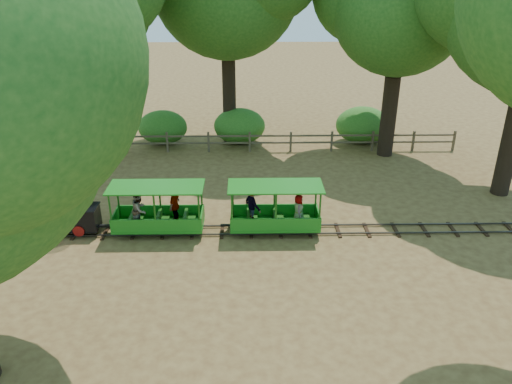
{
  "coord_description": "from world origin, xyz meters",
  "views": [
    {
      "loc": [
        -1.09,
        -15.01,
        8.44
      ],
      "look_at": [
        -0.82,
        0.5,
        1.27
      ],
      "focal_mm": 35.0,
      "sensor_mm": 36.0,
      "label": 1
    }
  ],
  "objects_px": {
    "carriage_rear": "(271,211)",
    "fence": "(270,140)",
    "carriage_front": "(157,212)",
    "locomotive": "(52,186)"
  },
  "relations": [
    {
      "from": "carriage_rear",
      "to": "locomotive",
      "type": "bearing_deg",
      "value": -180.0
    },
    {
      "from": "carriage_rear",
      "to": "fence",
      "type": "relative_size",
      "value": 0.17
    },
    {
      "from": "locomotive",
      "to": "fence",
      "type": "height_order",
      "value": "locomotive"
    },
    {
      "from": "fence",
      "to": "carriage_front",
      "type": "bearing_deg",
      "value": -117.42
    },
    {
      "from": "locomotive",
      "to": "fence",
      "type": "xyz_separation_m",
      "value": [
        7.55,
        7.92,
        -1.16
      ]
    },
    {
      "from": "locomotive",
      "to": "fence",
      "type": "bearing_deg",
      "value": 46.4
    },
    {
      "from": "locomotive",
      "to": "carriage_front",
      "type": "distance_m",
      "value": 3.51
    },
    {
      "from": "carriage_rear",
      "to": "fence",
      "type": "distance_m",
      "value": 7.93
    },
    {
      "from": "locomotive",
      "to": "carriage_rear",
      "type": "relative_size",
      "value": 0.99
    },
    {
      "from": "carriage_rear",
      "to": "fence",
      "type": "xyz_separation_m",
      "value": [
        0.32,
        7.92,
        -0.19
      ]
    }
  ]
}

